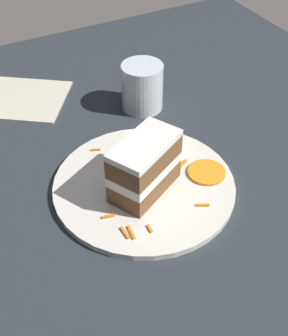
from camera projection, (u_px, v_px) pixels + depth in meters
ground_plane at (152, 174)px, 0.81m from camera, size 6.00×6.00×0.00m
dining_table at (153, 168)px, 0.80m from camera, size 1.06×1.07×0.03m
plate at (144, 185)px, 0.74m from camera, size 0.29×0.29×0.01m
cake_slice at (145, 166)px, 0.70m from camera, size 0.13×0.11×0.09m
cream_dollop at (162, 138)px, 0.79m from camera, size 0.06×0.05×0.04m
orange_garnish at (207, 172)px, 0.76m from camera, size 0.06×0.06×0.00m
carrot_shreds_scatter at (148, 188)px, 0.73m from camera, size 0.18×0.21×0.00m
drinking_glass at (142, 90)px, 0.89m from camera, size 0.08×0.08×0.09m
menu_card at (9, 98)px, 0.94m from camera, size 0.27×0.25×0.00m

